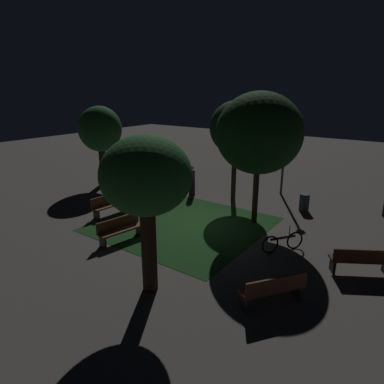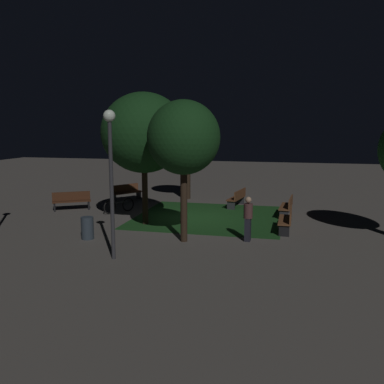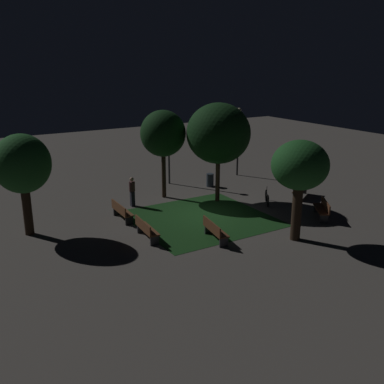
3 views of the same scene
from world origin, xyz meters
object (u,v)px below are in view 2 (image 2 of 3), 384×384
(tree_right_canopy, at_px, (144,133))
(pedestrian, at_px, (248,218))
(bench_lawn_edge, at_px, (72,200))
(trash_bin, at_px, (87,228))
(bench_back_row, at_px, (126,192))
(bench_path_side, at_px, (237,198))
(lamp_post_path_center, at_px, (111,159))
(tree_near_wall, at_px, (187,140))
(bicycle, at_px, (119,206))
(bench_by_lamp, at_px, (287,219))
(bench_front_right, at_px, (287,206))
(tree_back_right, at_px, (184,138))

(tree_right_canopy, distance_m, pedestrian, 5.56)
(bench_lawn_edge, bearing_deg, trash_bin, -144.91)
(bench_back_row, distance_m, bench_lawn_edge, 3.43)
(tree_right_canopy, bearing_deg, bench_path_side, -35.70)
(trash_bin, bearing_deg, tree_right_canopy, -25.41)
(lamp_post_path_center, bearing_deg, tree_right_canopy, 7.39)
(tree_near_wall, relative_size, trash_bin, 5.41)
(tree_near_wall, height_order, trash_bin, tree_near_wall)
(bench_lawn_edge, distance_m, bench_path_side, 8.24)
(tree_near_wall, relative_size, bicycle, 3.15)
(bench_by_lamp, relative_size, bench_path_side, 0.97)
(bench_front_right, relative_size, trash_bin, 2.25)
(bench_path_side, relative_size, lamp_post_path_center, 0.41)
(bench_lawn_edge, relative_size, trash_bin, 2.20)
(tree_near_wall, distance_m, bicycle, 5.76)
(bench_lawn_edge, relative_size, tree_near_wall, 0.41)
(tree_back_right, height_order, tree_right_canopy, tree_right_canopy)
(tree_near_wall, bearing_deg, tree_back_right, -166.59)
(pedestrian, bearing_deg, tree_near_wall, 28.08)
(bench_front_right, relative_size, lamp_post_path_center, 0.40)
(bench_path_side, bearing_deg, pedestrian, -169.58)
(bench_back_row, bearing_deg, tree_near_wall, -66.81)
(bench_front_right, relative_size, pedestrian, 1.14)
(bench_lawn_edge, xyz_separation_m, tree_near_wall, (4.39, -4.71, 2.79))
(bench_lawn_edge, relative_size, lamp_post_path_center, 0.39)
(bench_by_lamp, distance_m, tree_right_canopy, 6.66)
(bench_front_right, height_order, bicycle, bicycle)
(trash_bin, bearing_deg, tree_back_right, -81.66)
(bench_by_lamp, height_order, pedestrian, pedestrian)
(trash_bin, distance_m, pedestrian, 5.82)
(bench_by_lamp, height_order, tree_back_right, tree_back_right)
(bench_front_right, height_order, tree_right_canopy, tree_right_canopy)
(tree_right_canopy, distance_m, lamp_post_path_center, 4.65)
(tree_right_canopy, bearing_deg, pedestrian, -109.90)
(bench_front_right, relative_size, tree_near_wall, 0.42)
(bench_front_right, height_order, tree_near_wall, tree_near_wall)
(bicycle, bearing_deg, lamp_post_path_center, -158.17)
(tree_right_canopy, distance_m, trash_bin, 4.49)
(bench_by_lamp, bearing_deg, bench_back_row, 60.88)
(bicycle, bearing_deg, tree_back_right, -133.79)
(bench_back_row, bearing_deg, lamp_post_path_center, -159.73)
(bench_back_row, bearing_deg, tree_back_right, -144.16)
(bench_path_side, height_order, lamp_post_path_center, lamp_post_path_center)
(bench_front_right, xyz_separation_m, trash_bin, (-5.58, 7.05, -0.07))
(bench_by_lamp, height_order, tree_right_canopy, tree_right_canopy)
(bench_path_side, distance_m, tree_right_canopy, 6.54)
(tree_back_right, relative_size, trash_bin, 6.10)
(bench_front_right, distance_m, tree_back_right, 6.96)
(tree_back_right, xyz_separation_m, tree_right_canopy, (2.16, 2.22, 0.13))
(bench_by_lamp, height_order, bench_front_right, same)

